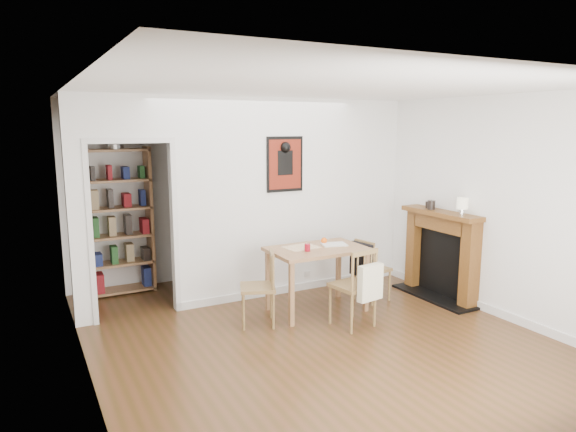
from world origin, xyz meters
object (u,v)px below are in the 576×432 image
orange_fruit (324,241)px  ceramic_jar_a (431,205)px  bookshelf (120,222)px  chair_right (371,269)px  fireplace (442,251)px  dining_table (317,256)px  red_glass (307,247)px  notebook (334,244)px  ceramic_jar_b (428,205)px  chair_front (354,286)px  chair_left (258,288)px  mantel_lamp (462,204)px

orange_fruit → ceramic_jar_a: bearing=-12.7°
bookshelf → ceramic_jar_a: bearing=-29.0°
chair_right → fireplace: size_ratio=0.65×
chair_right → dining_table: bearing=179.2°
chair_right → red_glass: size_ratio=9.30×
notebook → ceramic_jar_b: 1.48m
chair_front → ceramic_jar_a: (1.53, 0.45, 0.75)m
chair_left → chair_front: chair_front is taller
bookshelf → mantel_lamp: size_ratio=9.13×
dining_table → fireplace: (1.72, -0.32, -0.08)m
fireplace → ceramic_jar_a: 0.63m
notebook → mantel_lamp: 1.65m
fireplace → orange_fruit: size_ratio=16.05×
notebook → ceramic_jar_a: (1.38, -0.21, 0.42)m
chair_left → red_glass: (0.64, -0.01, 0.41)m
dining_table → mantel_lamp: mantel_lamp is taller
chair_left → chair_right: 1.64m
ceramic_jar_a → ceramic_jar_b: size_ratio=1.35×
chair_left → red_glass: red_glass is taller
dining_table → mantel_lamp: bearing=-22.0°
chair_left → orange_fruit: orange_fruit is taller
fireplace → ceramic_jar_b: (-0.04, 0.25, 0.59)m
chair_front → chair_left: bearing=149.8°
chair_right → red_glass: red_glass is taller
dining_table → chair_left: size_ratio=1.36×
orange_fruit → bookshelf: bearing=142.2°
orange_fruit → red_glass: bearing=-147.6°
orange_fruit → mantel_lamp: size_ratio=0.36×
ceramic_jar_a → red_glass: bearing=177.3°
notebook → ceramic_jar_b: ceramic_jar_b is taller
orange_fruit → ceramic_jar_a: 1.53m
notebook → ceramic_jar_b: bearing=-4.1°
bookshelf → orange_fruit: size_ratio=25.33×
mantel_lamp → chair_front: bearing=177.9°
chair_front → bookshelf: bookshelf is taller
red_glass → ceramic_jar_a: 1.87m
chair_right → bookshelf: 3.39m
bookshelf → red_glass: 2.62m
chair_left → orange_fruit: size_ratio=10.97×
chair_front → notebook: bearing=76.7°
orange_fruit → mantel_lamp: mantel_lamp is taller
dining_table → chair_left: bearing=-175.0°
mantel_lamp → ceramic_jar_a: 0.51m
orange_fruit → ceramic_jar_b: bearing=-8.4°
chair_front → mantel_lamp: mantel_lamp is taller
ceramic_jar_a → fireplace: bearing=-61.5°
red_glass → orange_fruit: bearing=32.4°
dining_table → notebook: bearing=7.7°
orange_fruit → ceramic_jar_b: ceramic_jar_b is taller
bookshelf → orange_fruit: (2.16, -1.68, -0.14)m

